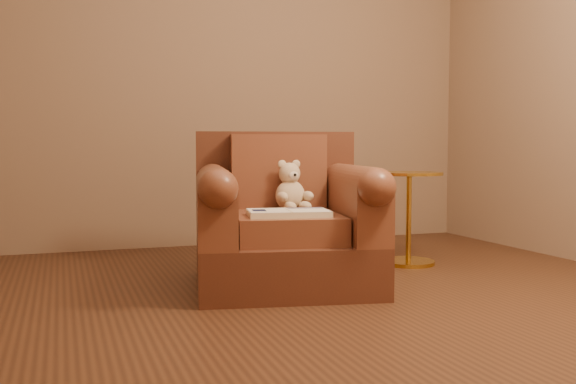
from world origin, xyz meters
name	(u,v)px	position (x,y,z in m)	size (l,w,h in m)	color
floor	(324,303)	(0.00, 0.00, 0.00)	(4.00, 4.00, 0.00)	#4C2B1A
armchair	(284,226)	(-0.04, 0.46, 0.32)	(1.08, 1.04, 0.83)	#562C1C
teddy_bear	(291,191)	(0.02, 0.52, 0.51)	(0.21, 0.23, 0.28)	beige
guidebook	(288,213)	(-0.10, 0.24, 0.41)	(0.44, 0.31, 0.03)	beige
side_table	(409,215)	(0.90, 0.77, 0.32)	(0.42, 0.42, 0.59)	gold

